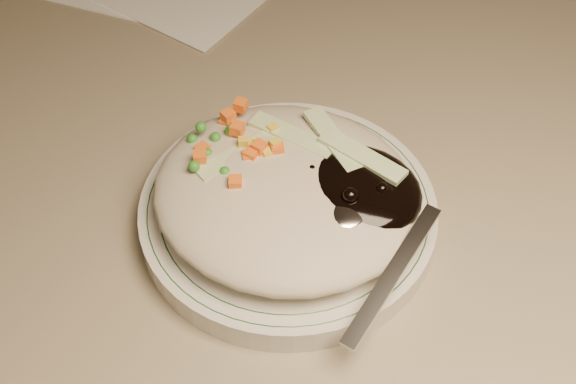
% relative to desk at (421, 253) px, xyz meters
% --- Properties ---
extents(desk, '(1.40, 0.70, 0.74)m').
position_rel_desk_xyz_m(desk, '(0.00, 0.00, 0.00)').
color(desk, gray).
rests_on(desk, ground).
extents(plate, '(0.22, 0.22, 0.02)m').
position_rel_desk_xyz_m(plate, '(-0.09, -0.16, 0.21)').
color(plate, silver).
rests_on(plate, desk).
extents(plate_rim, '(0.21, 0.21, 0.00)m').
position_rel_desk_xyz_m(plate_rim, '(-0.09, -0.16, 0.22)').
color(plate_rim, '#144723').
rests_on(plate_rim, plate).
extents(meal, '(0.20, 0.19, 0.05)m').
position_rel_desk_xyz_m(meal, '(-0.08, -0.16, 0.24)').
color(meal, '#B4AA92').
rests_on(meal, plate).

